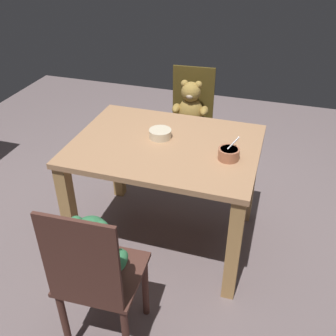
{
  "coord_description": "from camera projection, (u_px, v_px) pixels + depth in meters",
  "views": [
    {
      "loc": [
        0.61,
        -1.9,
        1.88
      ],
      "look_at": [
        0.0,
        0.05,
        0.54
      ],
      "focal_mm": 41.1,
      "sensor_mm": 36.0,
      "label": 1
    }
  ],
  "objects": [
    {
      "name": "porridge_bowl_cream_center",
      "position": [
        160.0,
        133.0,
        2.34
      ],
      "size": [
        0.14,
        0.14,
        0.05
      ],
      "color": "beige",
      "rests_on": "dining_table"
    },
    {
      "name": "porridge_bowl_terracotta_near_right",
      "position": [
        229.0,
        154.0,
        2.13
      ],
      "size": [
        0.12,
        0.12,
        0.12
      ],
      "color": "#B06C4D",
      "rests_on": "dining_table"
    },
    {
      "name": "teddy_chair_near_front",
      "position": [
        96.0,
        263.0,
        1.74
      ],
      "size": [
        0.4,
        0.38,
        0.93
      ],
      "rotation": [
        0.0,
        0.0,
        1.62
      ],
      "color": "#4D2C23",
      "rests_on": "ground_plane"
    },
    {
      "name": "dining_table",
      "position": [
        166.0,
        163.0,
        2.37
      ],
      "size": [
        1.11,
        0.83,
        0.75
      ],
      "color": "#AD7E58",
      "rests_on": "ground_plane"
    },
    {
      "name": "ground_plane",
      "position": [
        166.0,
        238.0,
        2.71
      ],
      "size": [
        5.2,
        5.2,
        0.04
      ],
      "color": "slate"
    },
    {
      "name": "teddy_chair_far_center",
      "position": [
        190.0,
        113.0,
        3.08
      ],
      "size": [
        0.39,
        0.4,
        0.9
      ],
      "rotation": [
        0.0,
        0.0,
        -1.49
      ],
      "color": "#4B3C16",
      "rests_on": "ground_plane"
    }
  ]
}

